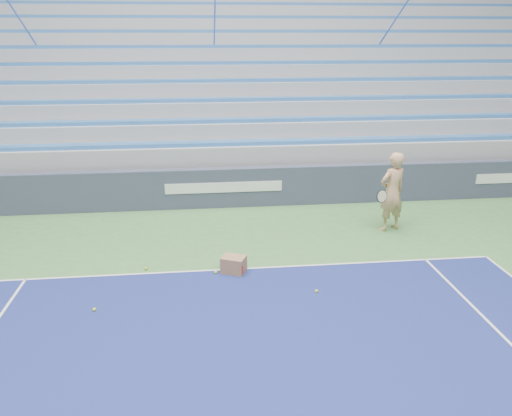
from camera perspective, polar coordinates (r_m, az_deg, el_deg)
The scene contains 8 objects.
sponsor_barrier at distance 13.85m, azimuth -3.69°, elevation 2.36°, with size 30.00×0.32×1.10m.
bleachers at distance 19.09m, azimuth -4.71°, elevation 12.58°, with size 31.00×9.15×7.30m.
tennis_player at distance 12.46m, azimuth 15.28°, elevation 1.79°, with size 1.02×0.96×1.95m.
ball_box at distance 10.14m, azimuth -2.57°, elevation -6.49°, with size 0.56×0.51×0.34m.
tennis_ball_0 at distance 10.53m, azimuth -12.45°, elevation -6.77°, with size 0.07×0.07×0.07m, color #B8D32B.
tennis_ball_1 at distance 9.51m, azimuth 6.94°, elevation -9.42°, with size 0.07×0.07×0.07m, color #B8D32B.
tennis_ball_2 at distance 9.32m, azimuth -17.99°, elevation -10.98°, with size 0.07×0.07×0.07m, color #B8D32B.
tennis_ball_3 at distance 10.17m, azimuth -4.64°, elevation -7.34°, with size 0.07×0.07×0.07m, color #B8D32B.
Camera 1 is at (-0.57, 2.65, 4.59)m, focal length 35.00 mm.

